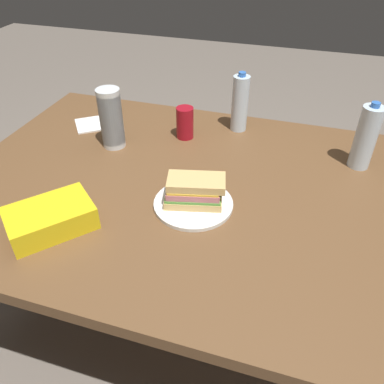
{
  "coord_description": "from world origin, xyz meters",
  "views": [
    {
      "loc": [
        0.27,
        -0.98,
        1.47
      ],
      "look_at": [
        -0.0,
        -0.1,
        0.77
      ],
      "focal_mm": 36.52,
      "sensor_mm": 36.0,
      "label": 1
    }
  ],
  "objects_px": {
    "sandwich": "(193,191)",
    "water_bottle_tall": "(366,137)",
    "dining_table": "(202,206)",
    "soda_can_red": "(185,123)",
    "paper_plate": "(192,204)",
    "chip_bag": "(50,218)",
    "plastic_cup_stack": "(111,119)",
    "water_bottle_spare": "(240,103)"
  },
  "relations": [
    {
      "from": "sandwich",
      "to": "water_bottle_tall",
      "type": "relative_size",
      "value": 0.84
    },
    {
      "from": "dining_table",
      "to": "soda_can_red",
      "type": "relative_size",
      "value": 13.41
    },
    {
      "from": "paper_plate",
      "to": "chip_bag",
      "type": "height_order",
      "value": "chip_bag"
    },
    {
      "from": "paper_plate",
      "to": "chip_bag",
      "type": "xyz_separation_m",
      "value": [
        -0.35,
        -0.21,
        0.03
      ]
    },
    {
      "from": "dining_table",
      "to": "sandwich",
      "type": "relative_size",
      "value": 8.33
    },
    {
      "from": "water_bottle_tall",
      "to": "chip_bag",
      "type": "bearing_deg",
      "value": -144.48
    },
    {
      "from": "sandwich",
      "to": "water_bottle_tall",
      "type": "xyz_separation_m",
      "value": [
        0.48,
        0.38,
        0.06
      ]
    },
    {
      "from": "paper_plate",
      "to": "sandwich",
      "type": "distance_m",
      "value": 0.05
    },
    {
      "from": "plastic_cup_stack",
      "to": "water_bottle_spare",
      "type": "distance_m",
      "value": 0.49
    },
    {
      "from": "plastic_cup_stack",
      "to": "water_bottle_spare",
      "type": "height_order",
      "value": "water_bottle_spare"
    },
    {
      "from": "soda_can_red",
      "to": "water_bottle_tall",
      "type": "xyz_separation_m",
      "value": [
        0.64,
        -0.01,
        0.05
      ]
    },
    {
      "from": "sandwich",
      "to": "soda_can_red",
      "type": "xyz_separation_m",
      "value": [
        -0.15,
        0.39,
        0.01
      ]
    },
    {
      "from": "water_bottle_tall",
      "to": "paper_plate",
      "type": "bearing_deg",
      "value": -141.88
    },
    {
      "from": "chip_bag",
      "to": "plastic_cup_stack",
      "type": "bearing_deg",
      "value": -134.43
    },
    {
      "from": "water_bottle_tall",
      "to": "water_bottle_spare",
      "type": "xyz_separation_m",
      "value": [
        -0.45,
        0.14,
        -0.0
      ]
    },
    {
      "from": "paper_plate",
      "to": "water_bottle_tall",
      "type": "distance_m",
      "value": 0.63
    },
    {
      "from": "chip_bag",
      "to": "sandwich",
      "type": "bearing_deg",
      "value": 162.59
    },
    {
      "from": "paper_plate",
      "to": "sandwich",
      "type": "relative_size",
      "value": 1.22
    },
    {
      "from": "sandwich",
      "to": "chip_bag",
      "type": "xyz_separation_m",
      "value": [
        -0.35,
        -0.22,
        -0.02
      ]
    },
    {
      "from": "soda_can_red",
      "to": "paper_plate",
      "type": "bearing_deg",
      "value": -69.08
    },
    {
      "from": "dining_table",
      "to": "plastic_cup_stack",
      "type": "height_order",
      "value": "plastic_cup_stack"
    },
    {
      "from": "plastic_cup_stack",
      "to": "paper_plate",
      "type": "bearing_deg",
      "value": -33.65
    },
    {
      "from": "chip_bag",
      "to": "water_bottle_spare",
      "type": "bearing_deg",
      "value": -166.34
    },
    {
      "from": "sandwich",
      "to": "water_bottle_spare",
      "type": "height_order",
      "value": "water_bottle_spare"
    },
    {
      "from": "paper_plate",
      "to": "water_bottle_tall",
      "type": "bearing_deg",
      "value": 38.12
    },
    {
      "from": "sandwich",
      "to": "plastic_cup_stack",
      "type": "relative_size",
      "value": 0.89
    },
    {
      "from": "water_bottle_spare",
      "to": "plastic_cup_stack",
      "type": "bearing_deg",
      "value": -147.48
    },
    {
      "from": "paper_plate",
      "to": "sandwich",
      "type": "xyz_separation_m",
      "value": [
        0.0,
        0.0,
        0.05
      ]
    },
    {
      "from": "sandwich",
      "to": "soda_can_red",
      "type": "relative_size",
      "value": 1.61
    },
    {
      "from": "chip_bag",
      "to": "plastic_cup_stack",
      "type": "distance_m",
      "value": 0.48
    },
    {
      "from": "sandwich",
      "to": "chip_bag",
      "type": "bearing_deg",
      "value": -148.34
    },
    {
      "from": "sandwich",
      "to": "water_bottle_spare",
      "type": "distance_m",
      "value": 0.52
    },
    {
      "from": "soda_can_red",
      "to": "plastic_cup_stack",
      "type": "xyz_separation_m",
      "value": [
        -0.23,
        -0.14,
        0.05
      ]
    },
    {
      "from": "dining_table",
      "to": "soda_can_red",
      "type": "bearing_deg",
      "value": 117.5
    },
    {
      "from": "plastic_cup_stack",
      "to": "water_bottle_tall",
      "type": "bearing_deg",
      "value": 8.19
    },
    {
      "from": "water_bottle_spare",
      "to": "dining_table",
      "type": "bearing_deg",
      "value": -93.78
    },
    {
      "from": "paper_plate",
      "to": "water_bottle_spare",
      "type": "relative_size",
      "value": 1.03
    },
    {
      "from": "soda_can_red",
      "to": "water_bottle_spare",
      "type": "xyz_separation_m",
      "value": [
        0.18,
        0.13,
        0.05
      ]
    },
    {
      "from": "water_bottle_tall",
      "to": "plastic_cup_stack",
      "type": "bearing_deg",
      "value": -171.81
    },
    {
      "from": "water_bottle_tall",
      "to": "water_bottle_spare",
      "type": "relative_size",
      "value": 1.01
    },
    {
      "from": "dining_table",
      "to": "water_bottle_spare",
      "type": "height_order",
      "value": "water_bottle_spare"
    },
    {
      "from": "dining_table",
      "to": "plastic_cup_stack",
      "type": "distance_m",
      "value": 0.46
    }
  ]
}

